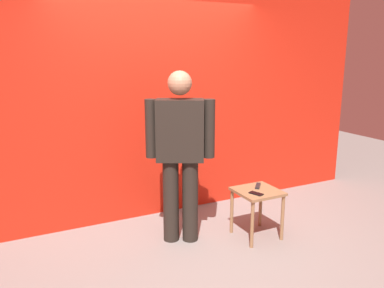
{
  "coord_description": "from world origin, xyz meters",
  "views": [
    {
      "loc": [
        -1.69,
        -2.99,
        1.91
      ],
      "look_at": [
        0.08,
        0.55,
        0.99
      ],
      "focal_mm": 36.58,
      "sensor_mm": 36.0,
      "label": 1
    }
  ],
  "objects": [
    {
      "name": "back_wall_red",
      "position": [
        0.0,
        1.27,
        1.59
      ],
      "size": [
        5.79,
        0.12,
        3.17
      ],
      "primitive_type": "cube",
      "color": "red",
      "rests_on": "ground_plane"
    },
    {
      "name": "ground_plane",
      "position": [
        0.0,
        0.0,
        0.0
      ],
      "size": [
        12.0,
        12.0,
        0.0
      ],
      "primitive_type": "plane",
      "color": "gray"
    },
    {
      "name": "side_table",
      "position": [
        0.65,
        0.16,
        0.43
      ],
      "size": [
        0.44,
        0.44,
        0.52
      ],
      "color": "olive",
      "rests_on": "ground_plane"
    },
    {
      "name": "tv_remote",
      "position": [
        0.71,
        0.24,
        0.53
      ],
      "size": [
        0.15,
        0.16,
        0.02
      ],
      "primitive_type": "cube",
      "rotation": [
        0.0,
        0.0,
        -0.73
      ],
      "color": "black",
      "rests_on": "side_table"
    },
    {
      "name": "cell_phone",
      "position": [
        0.56,
        0.07,
        0.53
      ],
      "size": [
        0.12,
        0.16,
        0.01
      ],
      "primitive_type": "cube",
      "rotation": [
        0.0,
        0.0,
        0.37
      ],
      "color": "black",
      "rests_on": "side_table"
    },
    {
      "name": "standing_person",
      "position": [
        -0.11,
        0.45,
        0.98
      ],
      "size": [
        0.67,
        0.42,
        1.75
      ],
      "color": "black",
      "rests_on": "ground_plane"
    }
  ]
}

